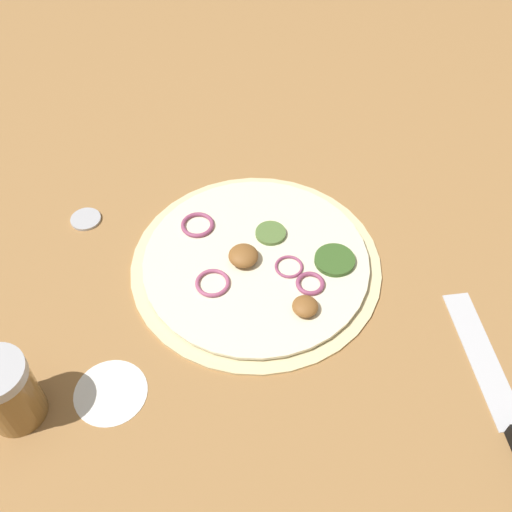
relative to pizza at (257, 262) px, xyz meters
The scene contains 5 objects.
ground_plane 0.01m from the pizza, 70.17° to the right, with size 3.00×3.00×0.00m, color #9E703F.
pizza is the anchor object (origin of this frame).
spice_jar 0.30m from the pizza, ahead, with size 0.06×0.06×0.08m.
loose_cap 0.23m from the pizza, 55.32° to the right, with size 0.04×0.04×0.01m.
flour_patch 0.22m from the pizza, 11.62° to the left, with size 0.07×0.07×0.00m.
Camera 1 is at (0.26, 0.35, 0.54)m, focal length 42.00 mm.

